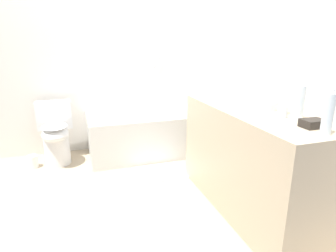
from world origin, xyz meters
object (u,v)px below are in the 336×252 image
object	(u,v)px
toilet	(56,134)
drinking_glass_1	(282,112)
bathtub	(150,132)
amenity_basket	(313,123)
water_bottle_3	(299,102)
sink_basin	(254,104)
drinking_glass_0	(237,95)
water_bottle_2	(284,101)
water_bottle_0	(225,86)
bath_mat	(161,172)
toilet_paper_roll	(33,162)
soap_dish	(232,97)
water_bottle_1	(328,114)
sink_faucet	(275,103)

from	to	relation	value
toilet	drinking_glass_1	distance (m)	2.41
toilet	bathtub	bearing A→B (deg)	86.91
drinking_glass_1	amenity_basket	world-z (taller)	drinking_glass_1
toilet	water_bottle_3	bearing A→B (deg)	41.08
sink_basin	drinking_glass_0	bearing A→B (deg)	84.95
water_bottle_2	drinking_glass_1	bearing A→B (deg)	-132.63
water_bottle_0	amenity_basket	bearing A→B (deg)	-89.33
bath_mat	drinking_glass_1	bearing A→B (deg)	-64.23
toilet	toilet_paper_roll	bearing A→B (deg)	-76.04
water_bottle_0	toilet_paper_roll	size ratio (longest dim) A/B	1.50
toilet	sink_basin	xyz separation A→B (m)	(1.56, -1.44, 0.53)
bath_mat	water_bottle_3	bearing A→B (deg)	-62.70
water_bottle_0	soap_dish	xyz separation A→B (m)	(0.02, -0.10, -0.09)
water_bottle_3	drinking_glass_1	bearing A→B (deg)	137.20
water_bottle_1	drinking_glass_0	xyz separation A→B (m)	(0.03, 0.98, -0.07)
water_bottle_1	bath_mat	bearing A→B (deg)	109.27
toilet	drinking_glass_1	xyz separation A→B (m)	(1.57, -1.75, 0.54)
sink_basin	bathtub	bearing A→B (deg)	108.91
water_bottle_3	water_bottle_0	bearing A→B (deg)	93.78
amenity_basket	toilet_paper_roll	size ratio (longest dim) A/B	1.01
bathtub	sink_basin	distance (m)	1.60
water_bottle_0	toilet_paper_roll	distance (m)	2.22
water_bottle_0	amenity_basket	distance (m)	1.06
bathtub	drinking_glass_0	world-z (taller)	bathtub
drinking_glass_1	toilet_paper_roll	distance (m)	2.62
water_bottle_3	toilet_paper_roll	world-z (taller)	water_bottle_3
toilet	water_bottle_0	distance (m)	1.94
sink_faucet	bath_mat	size ratio (longest dim) A/B	0.28
water_bottle_3	amenity_basket	bearing A→B (deg)	-104.18
drinking_glass_1	soap_dish	distance (m)	0.71
bath_mat	amenity_basket	bearing A→B (deg)	-67.54
sink_faucet	bath_mat	xyz separation A→B (m)	(-0.72, 0.79, -0.87)
drinking_glass_0	water_bottle_2	bearing A→B (deg)	-84.47
toilet	water_bottle_0	size ratio (longest dim) A/B	3.37
water_bottle_0	water_bottle_1	world-z (taller)	water_bottle_1
sink_faucet	water_bottle_3	distance (m)	0.40
water_bottle_2	water_bottle_0	bearing A→B (deg)	94.18
drinking_glass_0	toilet_paper_roll	size ratio (longest dim) A/B	0.70
sink_faucet	bath_mat	distance (m)	1.38
water_bottle_2	bath_mat	xyz separation A→B (m)	(-0.60, 1.03, -0.93)
sink_faucet	drinking_glass_0	world-z (taller)	drinking_glass_0
toilet_paper_roll	water_bottle_2	bearing A→B (deg)	-40.09
amenity_basket	water_bottle_2	bearing A→B (deg)	82.54
toilet	toilet_paper_roll	xyz separation A→B (m)	(-0.26, -0.07, -0.27)
toilet	drinking_glass_0	bearing A→B (deg)	53.21
water_bottle_1	water_bottle_2	bearing A→B (deg)	79.60
drinking_glass_1	soap_dish	bearing A→B (deg)	87.67
water_bottle_1	bath_mat	xyz separation A→B (m)	(-0.52, 1.48, -0.96)
sink_basin	toilet_paper_roll	size ratio (longest dim) A/B	2.51
water_bottle_3	bath_mat	bearing A→B (deg)	117.30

